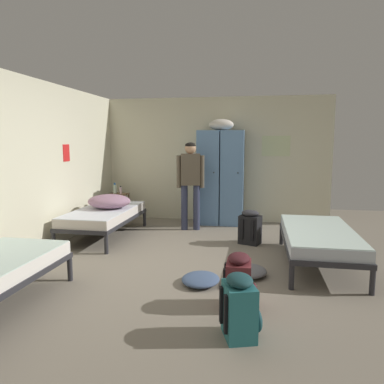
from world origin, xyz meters
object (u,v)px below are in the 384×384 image
object	(u,v)px
locker_bank	(221,175)
clothes_pile_grey	(249,271)
water_bottle	(115,189)
backpack_black	(250,228)
bed_left_rear	(105,215)
backpack_maroon	(240,282)
shelf_unit	(119,204)
backpack_teal	(240,308)
person_traveler	(190,178)
lotion_bottle	(121,190)
bed_right	(319,237)
bedding_heap	(109,201)
clothes_pile_denim	(201,279)

from	to	relation	value
locker_bank	clothes_pile_grey	size ratio (longest dim) A/B	4.34
water_bottle	backpack_black	bearing A→B (deg)	-24.52
clothes_pile_grey	bed_left_rear	bearing A→B (deg)	150.25
bed_left_rear	clothes_pile_grey	world-z (taller)	bed_left_rear
water_bottle	backpack_maroon	size ratio (longest dim) A/B	0.40
water_bottle	clothes_pile_grey	bearing A→B (deg)	-43.94
shelf_unit	backpack_teal	world-z (taller)	shelf_unit
person_traveler	backpack_maroon	world-z (taller)	person_traveler
lotion_bottle	backpack_black	bearing A→B (deg)	-24.67
person_traveler	backpack_teal	bearing A→B (deg)	-73.26
locker_bank	backpack_black	world-z (taller)	locker_bank
backpack_black	backpack_maroon	bearing A→B (deg)	-91.28
shelf_unit	backpack_maroon	bearing A→B (deg)	-53.32
backpack_black	bed_left_rear	bearing A→B (deg)	-179.66
bed_right	lotion_bottle	bearing A→B (deg)	149.60
person_traveler	backpack_teal	size ratio (longest dim) A/B	2.95
bed_right	clothes_pile_grey	world-z (taller)	bed_right
bedding_heap	clothes_pile_grey	size ratio (longest dim) A/B	1.55
locker_bank	water_bottle	distance (m)	2.21
bed_right	backpack_black	xyz separation A→B (m)	(-0.91, 0.88, -0.12)
backpack_black	clothes_pile_denim	bearing A→B (deg)	-106.16
backpack_black	clothes_pile_grey	world-z (taller)	backpack_black
bed_left_rear	clothes_pile_denim	size ratio (longest dim) A/B	3.76
backpack_teal	bed_right	bearing A→B (deg)	65.32
shelf_unit	backpack_black	bearing A→B (deg)	-24.81
locker_bank	shelf_unit	size ratio (longest dim) A/B	3.63
backpack_maroon	water_bottle	bearing A→B (deg)	127.34
clothes_pile_denim	backpack_teal	bearing A→B (deg)	-65.16
backpack_black	backpack_teal	xyz separation A→B (m)	(-0.02, -2.91, 0.00)
lotion_bottle	backpack_maroon	bearing A→B (deg)	-53.74
bed_left_rear	backpack_teal	world-z (taller)	backpack_teal
water_bottle	backpack_teal	distance (m)	5.05
bed_left_rear	clothes_pile_denim	bearing A→B (deg)	-42.51
person_traveler	backpack_black	distance (m)	1.54
person_traveler	shelf_unit	bearing A→B (deg)	162.88
person_traveler	backpack_black	world-z (taller)	person_traveler
bed_left_rear	bedding_heap	world-z (taller)	bedding_heap
bed_right	water_bottle	world-z (taller)	water_bottle
shelf_unit	backpack_maroon	world-z (taller)	shelf_unit
shelf_unit	bedding_heap	world-z (taller)	bedding_heap
lotion_bottle	shelf_unit	bearing A→B (deg)	150.26
water_bottle	backpack_black	size ratio (longest dim) A/B	0.40
bed_right	person_traveler	distance (m)	2.68
locker_bank	bedding_heap	size ratio (longest dim) A/B	2.81
person_traveler	lotion_bottle	xyz separation A→B (m)	(-1.54, 0.46, -0.33)
locker_bank	lotion_bottle	distance (m)	2.07
person_traveler	backpack_black	xyz separation A→B (m)	(1.12, -0.77, -0.72)
locker_bank	backpack_maroon	bearing A→B (deg)	-81.25
bed_left_rear	bed_right	world-z (taller)	same
bedding_heap	lotion_bottle	size ratio (longest dim) A/B	4.42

